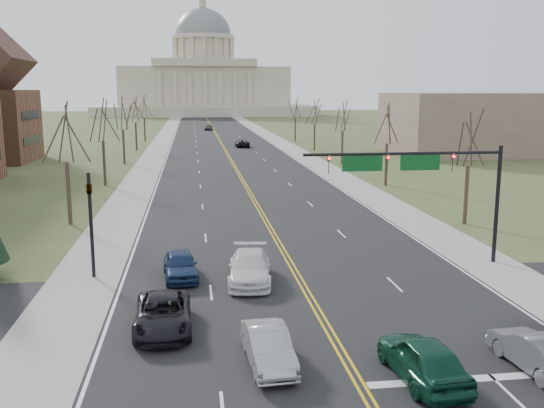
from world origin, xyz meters
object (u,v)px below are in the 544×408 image
object	(u,v)px
signal_mast	(419,171)
car_far_nb	(242,143)
car_sb_outer_second	(180,265)
car_sb_outer_lead	(163,314)
car_nb_outer_lead	(536,351)
signal_left	(90,213)
car_sb_inner_lead	(268,347)
car_far_sb	(209,127)
car_sb_inner_second	(250,267)
car_nb_inner_lead	(423,359)

from	to	relation	value
signal_mast	car_far_nb	world-z (taller)	signal_mast
car_sb_outer_second	car_sb_outer_lead	bearing A→B (deg)	-99.60
car_nb_outer_lead	car_far_nb	world-z (taller)	car_nb_outer_lead
signal_left	car_sb_inner_lead	size ratio (longest dim) A/B	1.36
signal_mast	car_far_sb	bearing A→B (deg)	93.95
signal_mast	car_sb_outer_second	size ratio (longest dim) A/B	2.70
car_far_nb	car_far_sb	xyz separation A→B (m)	(-4.86, 49.00, 0.08)
car_sb_inner_second	car_sb_outer_second	bearing A→B (deg)	168.78
car_sb_inner_lead	car_far_sb	size ratio (longest dim) A/B	0.95
car_sb_inner_second	car_nb_inner_lead	bearing A→B (deg)	-61.41
signal_mast	car_nb_outer_lead	xyz separation A→B (m)	(-0.52, -14.07, -5.01)
car_sb_outer_lead	car_far_sb	size ratio (longest dim) A/B	1.14
signal_mast	car_sb_inner_second	xyz separation A→B (m)	(-10.25, -1.98, -4.93)
car_sb_outer_lead	car_far_nb	size ratio (longest dim) A/B	1.03
car_nb_outer_lead	car_sb_inner_second	distance (m)	15.51
signal_mast	car_far_sb	size ratio (longest dim) A/B	2.61
signal_left	car_far_nb	distance (m)	80.26
car_sb_outer_second	car_far_nb	bearing A→B (deg)	77.96
signal_left	car_far_nb	size ratio (longest dim) A/B	1.17
car_nb_outer_lead	signal_mast	bearing A→B (deg)	-96.84
car_sb_inner_lead	car_far_nb	world-z (taller)	car_sb_inner_lead
car_nb_outer_lead	car_sb_inner_lead	distance (m)	10.15
signal_mast	car_sb_outer_lead	distance (m)	17.60
signal_mast	car_nb_outer_lead	distance (m)	14.95
car_nb_outer_lead	car_sb_outer_lead	distance (m)	15.30
car_far_nb	car_far_sb	bearing A→B (deg)	-86.14
car_nb_inner_lead	car_sb_outer_second	xyz separation A→B (m)	(-8.97, 13.53, -0.07)
signal_mast	car_nb_inner_lead	size ratio (longest dim) A/B	2.47
car_sb_inner_second	car_far_nb	xyz separation A→B (m)	(6.28, 80.78, -0.10)
car_far_sb	signal_left	bearing A→B (deg)	-87.18
car_sb_inner_second	car_sb_outer_second	size ratio (longest dim) A/B	1.25
car_nb_outer_lead	car_sb_outer_lead	bearing A→B (deg)	-26.89
signal_left	car_far_sb	xyz separation A→B (m)	(10.12, 127.80, -2.91)
car_nb_inner_lead	car_nb_outer_lead	bearing A→B (deg)	178.96
car_nb_inner_lead	car_nb_outer_lead	distance (m)	4.58
car_far_nb	signal_left	bearing A→B (deg)	77.42
car_sb_inner_lead	car_sb_inner_second	bearing A→B (deg)	84.80
car_sb_outer_lead	signal_left	bearing A→B (deg)	115.95
signal_mast	car_far_sb	xyz separation A→B (m)	(-8.83, 127.80, -4.96)
car_sb_inner_lead	car_far_nb	bearing A→B (deg)	82.19
car_nb_outer_lead	car_sb_inner_lead	size ratio (longest dim) A/B	1.01
car_sb_outer_lead	car_far_sb	xyz separation A→B (m)	(5.86, 136.09, 0.06)
car_nb_inner_lead	car_sb_inner_lead	size ratio (longest dim) A/B	1.11
car_sb_inner_lead	car_far_sb	distance (m)	140.15
car_nb_inner_lead	car_sb_outer_lead	world-z (taller)	car_nb_inner_lead
car_nb_outer_lead	car_sb_outer_second	world-z (taller)	car_sb_outer_second
car_nb_outer_lead	car_sb_outer_lead	size ratio (longest dim) A/B	0.84
signal_left	signal_mast	bearing A→B (deg)	-0.00
car_sb_inner_second	car_sb_outer_lead	bearing A→B (deg)	-119.23
car_far_sb	car_nb_outer_lead	bearing A→B (deg)	-79.30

